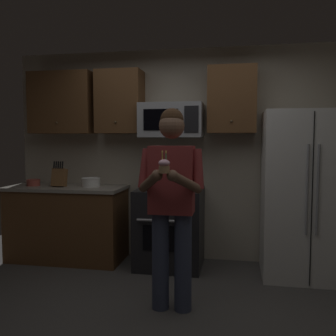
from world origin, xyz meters
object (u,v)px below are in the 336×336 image
refrigerator (305,195)px  cupcake (164,166)px  knife_block (59,177)px  person (172,198)px  bowl_large_white (91,182)px  bowl_small_colored (33,182)px  oven_range (170,228)px  microwave (172,120)px

refrigerator → cupcake: 1.94m
knife_block → person: size_ratio=0.18×
bowl_large_white → bowl_small_colored: bearing=-175.3°
bowl_small_colored → oven_range: bearing=0.5°
microwave → cupcake: microwave is taller
knife_block → bowl_large_white: 0.39m
knife_block → refrigerator: bearing=-0.2°
oven_range → knife_block: 1.48m
person → cupcake: 0.44m
microwave → person: microwave is taller
oven_range → refrigerator: refrigerator is taller
oven_range → cupcake: 1.67m
cupcake → person: bearing=90.0°
microwave → bowl_small_colored: size_ratio=4.35×
person → bowl_large_white: bearing=136.3°
oven_range → knife_block: (-1.37, -0.03, 0.57)m
bowl_large_white → bowl_small_colored: (-0.74, -0.06, -0.01)m
refrigerator → person: bearing=-140.2°
knife_block → cupcake: cupcake is taller
cupcake → bowl_small_colored: bearing=143.8°
microwave → cupcake: bearing=-82.1°
microwave → oven_range: bearing=-90.0°
refrigerator → bowl_large_white: 2.49m
bowl_small_colored → cupcake: bearing=-36.2°
oven_range → microwave: microwave is taller
oven_range → bowl_small_colored: 1.80m
bowl_small_colored → microwave: bearing=4.5°
microwave → knife_block: microwave is taller
bowl_large_white → bowl_small_colored: size_ratio=1.35×
microwave → person: size_ratio=0.42×
oven_range → person: bearing=-79.0°
microwave → cupcake: 1.63m
refrigerator → knife_block: 2.87m
knife_block → person: person is taller
bowl_small_colored → knife_block: bearing=-2.1°
refrigerator → person: size_ratio=1.02×
refrigerator → person: (-1.28, -1.07, 0.10)m
refrigerator → microwave: bearing=174.0°
knife_block → cupcake: bearing=-41.6°
microwave → refrigerator: (1.50, -0.16, -0.82)m
microwave → bowl_large_white: (-0.99, -0.07, -0.74)m
bowl_large_white → cupcake: size_ratio=1.33×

